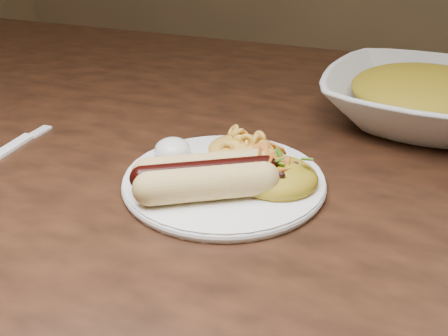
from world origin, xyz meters
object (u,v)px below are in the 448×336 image
(fork, at_px, (5,151))
(serving_bowl, at_px, (426,101))
(plate, at_px, (224,181))
(table, at_px, (229,187))

(fork, relative_size, serving_bowl, 0.56)
(fork, xyz_separation_m, serving_bowl, (0.47, 0.28, 0.03))
(serving_bowl, bearing_deg, plate, -126.64)
(plate, relative_size, fork, 1.42)
(table, distance_m, plate, 0.19)
(table, bearing_deg, serving_bowl, 23.83)
(table, xyz_separation_m, fork, (-0.23, -0.17, 0.09))
(plate, xyz_separation_m, fork, (-0.28, -0.02, -0.00))
(plate, distance_m, serving_bowl, 0.32)
(table, height_order, serving_bowl, serving_bowl)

